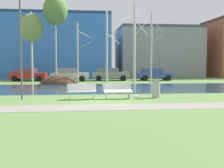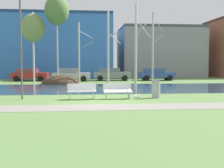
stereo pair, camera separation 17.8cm
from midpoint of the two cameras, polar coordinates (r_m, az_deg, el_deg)
name	(u,v)px [view 2 (the right image)]	position (r m, az deg, el deg)	size (l,w,h in m)	color
ground_plane	(95,86)	(24.78, -3.37, -0.38)	(120.00, 120.00, 0.00)	#5B7F42
paved_path_strip	(103,107)	(12.57, -1.46, -4.83)	(60.00, 1.88, 0.01)	gray
river_band	(96,88)	(22.31, -3.16, -0.87)	(80.00, 9.00, 0.01)	#2D475B
soil_mound	(60,84)	(28.00, -10.52, 0.09)	(3.63, 3.19, 1.69)	#423021
bench_left	(82,91)	(15.46, -5.93, -1.41)	(1.61, 0.60, 0.87)	silver
bench_right	(118,90)	(15.56, 1.48, -1.35)	(1.61, 0.60, 0.87)	silver
trash_bin	(156,89)	(16.18, 9.43, -1.04)	(0.49, 0.49, 0.99)	#999B9E
seagull	(136,97)	(15.57, 5.40, -2.62)	(0.46, 0.17, 0.26)	white
streetlamp	(20,25)	(16.22, -18.08, 11.52)	(0.32, 0.32, 6.29)	#4C4C51
birch_far_left	(33,28)	(29.59, -15.81, 11.03)	(2.35, 2.35, 7.18)	beige
birch_left	(57,11)	(29.28, -11.14, 14.64)	(2.46, 2.46, 9.42)	#BCB7A8
birch_center_left	(80,52)	(27.87, -6.54, 6.56)	(1.52, 2.80, 6.07)	#BCB7A8
birch_center	(109,46)	(28.60, -0.54, 7.76)	(1.39, 2.36, 7.38)	beige
birch_center_right	(136,43)	(28.06, 5.23, 8.41)	(1.59, 2.55, 7.93)	beige
birch_right	(153,47)	(28.39, 8.66, 7.53)	(1.23, 2.12, 7.13)	#BCB7A8
parked_van_nearest_red	(30,74)	(32.95, -16.50, 1.92)	(4.07, 2.18, 1.42)	maroon
parked_sedan_second_silver	(71,74)	(31.70, -8.38, 2.00)	(4.29, 2.12, 1.48)	#B2B5BC
parked_hatch_third_grey	(111,74)	(32.48, 0.04, 2.11)	(4.34, 2.15, 1.48)	slate
parked_wagon_fourth_blue	(156,74)	(33.24, 9.23, 2.07)	(4.20, 2.14, 1.44)	#2D4793
building_blue_store	(59,47)	(41.27, -10.72, 7.53)	(14.94, 9.57, 8.84)	#3870C6
building_grey_warehouse	(159,52)	(43.78, 9.71, 6.44)	(12.00, 9.30, 7.45)	gray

